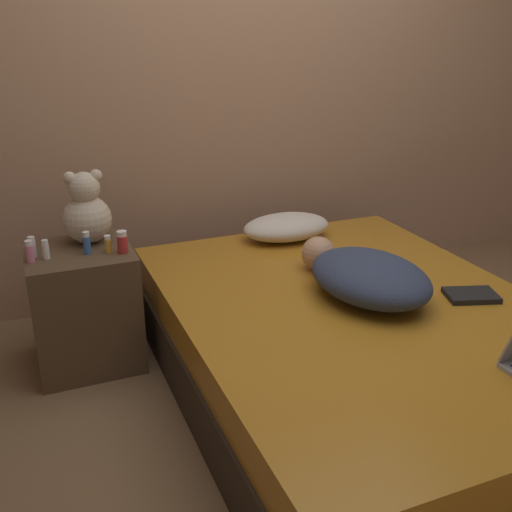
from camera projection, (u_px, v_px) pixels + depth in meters
The scene contains 14 objects.
ground_plane at pixel (354, 389), 2.68m from camera, with size 12.00×12.00×0.00m, color brown.
wall_back at pixel (245, 66), 3.34m from camera, with size 8.00×0.06×2.60m.
bed at pixel (357, 349), 2.60m from camera, with size 1.53×2.09×0.42m.
nightstand at pixel (85, 307), 2.81m from camera, with size 0.47×0.46×0.57m.
pillow at pixel (286, 227), 3.26m from camera, with size 0.49×0.31×0.14m.
person_lying at pixel (366, 275), 2.58m from camera, with size 0.53×0.77×0.19m.
teddy_bear at pixel (87, 212), 2.75m from camera, with size 0.22×0.22×0.34m.
bottle_white at pixel (46, 250), 2.59m from camera, with size 0.03×0.03×0.09m.
bottle_pink at pixel (30, 252), 2.56m from camera, with size 0.04×0.04×0.10m.
bottle_amber at pixel (108, 244), 2.66m from camera, with size 0.03×0.03×0.08m.
bottle_red at pixel (122, 242), 2.66m from camera, with size 0.05×0.05×0.10m.
bottle_clear at pixel (32, 247), 2.61m from camera, with size 0.03×0.03×0.09m.
bottle_blue at pixel (87, 243), 2.65m from camera, with size 0.03×0.03×0.10m.
book at pixel (471, 295), 2.58m from camera, with size 0.25×0.21×0.02m.
Camera 1 is at (-1.27, -1.93, 1.54)m, focal length 42.00 mm.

